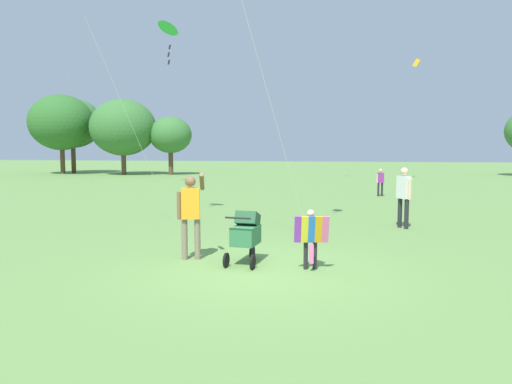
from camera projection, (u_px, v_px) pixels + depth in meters
name	position (u px, v px, depth m)	size (l,w,h in m)	color
ground_plane	(260.00, 272.00, 8.84)	(120.00, 120.00, 0.00)	#668E47
treeline_distant	(145.00, 126.00, 38.08)	(40.01, 6.53, 6.22)	brown
child_with_butterfly_kite	(311.00, 234.00, 8.98)	(0.64, 0.40, 1.11)	#232328
person_adult_flyer	(191.00, 209.00, 9.77)	(0.55, 0.59, 1.75)	#7F705B
stroller	(246.00, 233.00, 9.44)	(0.62, 1.11, 1.03)	black
kite_orange_delta	(167.00, 30.00, 14.86)	(1.94, 2.76, 6.02)	green
person_red_shirt	(380.00, 180.00, 21.89)	(0.36, 0.27, 1.23)	#232328
person_sitting_far	(404.00, 193.00, 13.46)	(0.39, 0.46, 1.67)	#232328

